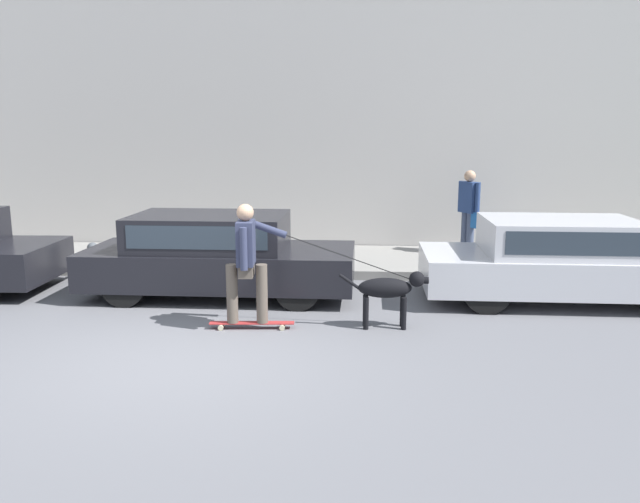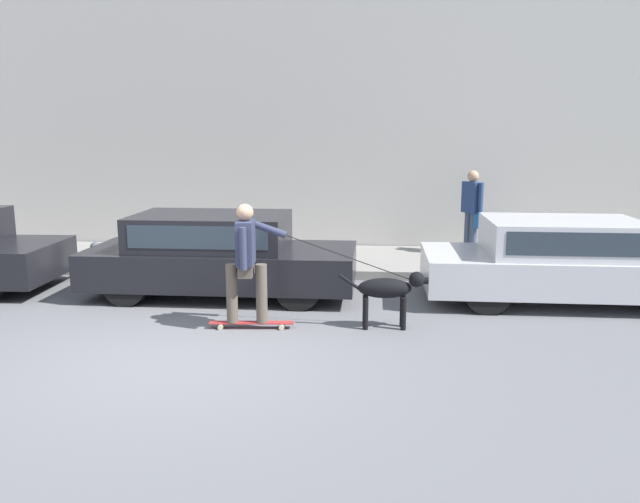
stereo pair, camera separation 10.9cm
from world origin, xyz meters
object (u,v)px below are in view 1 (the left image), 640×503
at_px(skateboarder, 247,259).
at_px(fire_hydrant, 93,260).
at_px(parked_car_1, 218,256).
at_px(pedestrian_with_bag, 469,208).
at_px(dog, 389,290).
at_px(parked_car_2, 567,261).

relative_size(skateboarder, fire_hydrant, 4.09).
distance_m(parked_car_1, pedestrian_with_bag, 5.19).
height_order(skateboarder, pedestrian_with_bag, pedestrian_with_bag).
xyz_separation_m(parked_car_1, dog, (2.59, -1.49, -0.12)).
distance_m(skateboarder, pedestrian_with_bag, 5.74).
bearing_deg(dog, parked_car_1, 147.64).
bearing_deg(parked_car_2, pedestrian_with_bag, 109.80).
bearing_deg(skateboarder, fire_hydrant, 137.14).
xyz_separation_m(dog, skateboarder, (-1.81, -0.16, 0.41)).
height_order(parked_car_2, skateboarder, skateboarder).
bearing_deg(skateboarder, parked_car_1, 111.05).
bearing_deg(pedestrian_with_bag, parked_car_1, 3.77).
relative_size(parked_car_1, pedestrian_with_bag, 2.53).
height_order(parked_car_1, fire_hydrant, parked_car_1).
height_order(parked_car_1, parked_car_2, parked_car_1).
relative_size(parked_car_2, pedestrian_with_bag, 2.69).
height_order(dog, fire_hydrant, dog).
relative_size(dog, skateboarder, 0.43).
distance_m(parked_car_1, parked_car_2, 5.31).
xyz_separation_m(dog, pedestrian_with_bag, (1.73, 4.35, 0.55)).
bearing_deg(parked_car_2, fire_hydrant, 174.05).
distance_m(parked_car_2, skateboarder, 4.84).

